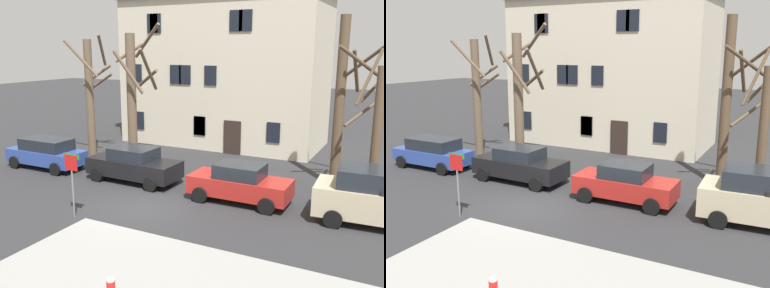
{
  "view_description": "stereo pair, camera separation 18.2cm",
  "coord_description": "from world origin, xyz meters",
  "views": [
    {
      "loc": [
        9.64,
        -13.84,
        6.37
      ],
      "look_at": [
        0.5,
        3.52,
        1.99
      ],
      "focal_mm": 39.75,
      "sensor_mm": 36.0,
      "label": 1
    },
    {
      "loc": [
        9.8,
        -13.75,
        6.37
      ],
      "look_at": [
        0.5,
        3.52,
        1.99
      ],
      "focal_mm": 39.75,
      "sensor_mm": 36.0,
      "label": 2
    }
  ],
  "objects": [
    {
      "name": "car_red_sedan",
      "position": [
        3.42,
        2.31,
        0.84
      ],
      "size": [
        4.31,
        1.95,
        1.67
      ],
      "color": "#AD231E",
      "rests_on": "ground_plane"
    },
    {
      "name": "tree_bare_far",
      "position": [
        6.68,
        6.44,
        4.12
      ],
      "size": [
        2.28,
        3.44,
        7.87
      ],
      "color": "brown",
      "rests_on": "ground_plane"
    },
    {
      "name": "building_main",
      "position": [
        -2.02,
        13.12,
        6.07
      ],
      "size": [
        13.6,
        6.6,
        11.92
      ],
      "color": "beige",
      "rests_on": "ground_plane"
    },
    {
      "name": "street_sign_pole",
      "position": [
        -1.61,
        -2.27,
        1.79
      ],
      "size": [
        0.76,
        0.07,
        2.53
      ],
      "color": "slate",
      "rests_on": "ground_plane"
    },
    {
      "name": "bicycle_leaning",
      "position": [
        -5.04,
        4.76,
        0.37
      ],
      "size": [
        1.74,
        0.27,
        1.03
      ],
      "color": "black",
      "rests_on": "ground_plane"
    },
    {
      "name": "tree_bare_near",
      "position": [
        -7.74,
        6.03,
        3.76
      ],
      "size": [
        2.48,
        2.54,
        7.25
      ],
      "color": "brown",
      "rests_on": "ground_plane"
    },
    {
      "name": "car_blue_wagon",
      "position": [
        -7.88,
        2.37,
        0.87
      ],
      "size": [
        4.43,
        1.98,
        1.66
      ],
      "color": "#2D4799",
      "rests_on": "ground_plane"
    },
    {
      "name": "tree_bare_end",
      "position": [
        8.31,
        5.35,
        3.1
      ],
      "size": [
        2.04,
        1.61,
        6.43
      ],
      "color": "brown",
      "rests_on": "ground_plane"
    },
    {
      "name": "car_black_sedan",
      "position": [
        -2.24,
        2.62,
        0.86
      ],
      "size": [
        4.68,
        2.13,
        1.71
      ],
      "color": "black",
      "rests_on": "ground_plane"
    },
    {
      "name": "tree_bare_mid",
      "position": [
        -4.33,
        5.66,
        3.98
      ],
      "size": [
        2.75,
        2.68,
        7.79
      ],
      "color": "brown",
      "rests_on": "ground_plane"
    },
    {
      "name": "ground_plane",
      "position": [
        0.0,
        0.0,
        0.0
      ],
      "size": [
        120.0,
        120.0,
        0.0
      ],
      "primitive_type": "plane",
      "color": "#2D2D30"
    }
  ]
}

